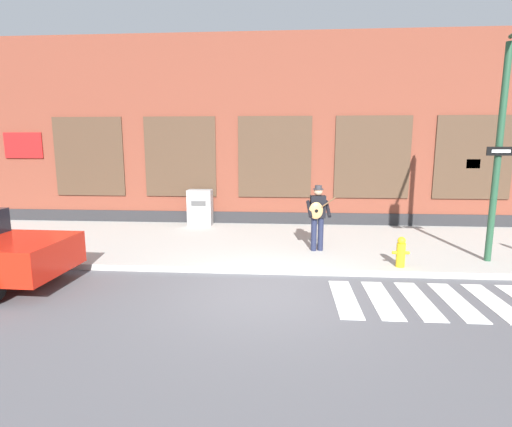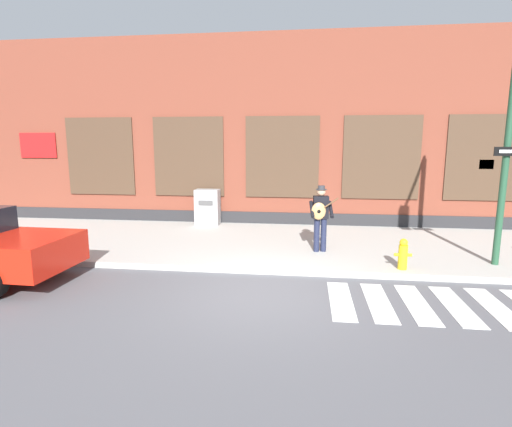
% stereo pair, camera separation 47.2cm
% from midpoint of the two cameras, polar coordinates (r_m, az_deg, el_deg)
% --- Properties ---
extents(ground_plane, '(160.00, 160.00, 0.00)m').
position_cam_midpoint_polar(ground_plane, '(7.92, 2.38, -11.63)').
color(ground_plane, '#56565B').
extents(sidewalk, '(28.00, 5.13, 0.14)m').
position_cam_midpoint_polar(sidewalk, '(11.53, 4.00, -4.34)').
color(sidewalk, '#ADAAA3').
rests_on(sidewalk, ground).
extents(building_backdrop, '(28.00, 4.06, 6.53)m').
position_cam_midpoint_polar(building_backdrop, '(15.73, 5.12, 11.17)').
color(building_backdrop, brown).
rests_on(building_backdrop, ground).
extents(crosswalk, '(5.20, 1.90, 0.01)m').
position_cam_midpoint_polar(crosswalk, '(8.52, 30.26, -11.40)').
color(crosswalk, silver).
rests_on(crosswalk, ground).
extents(busker, '(0.74, 0.57, 1.72)m').
position_cam_midpoint_polar(busker, '(10.38, 10.48, -0.14)').
color(busker, '#1E233D').
rests_on(busker, sidewalk).
extents(utility_box, '(0.82, 0.52, 1.22)m').
position_cam_midpoint_polar(utility_box, '(13.80, -5.97, 0.91)').
color(utility_box, '#9E9E9E').
rests_on(utility_box, sidewalk).
extents(fire_hydrant, '(0.38, 0.20, 0.70)m').
position_cam_midpoint_polar(fire_hydrant, '(9.57, 21.60, -5.44)').
color(fire_hydrant, gold).
rests_on(fire_hydrant, sidewalk).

